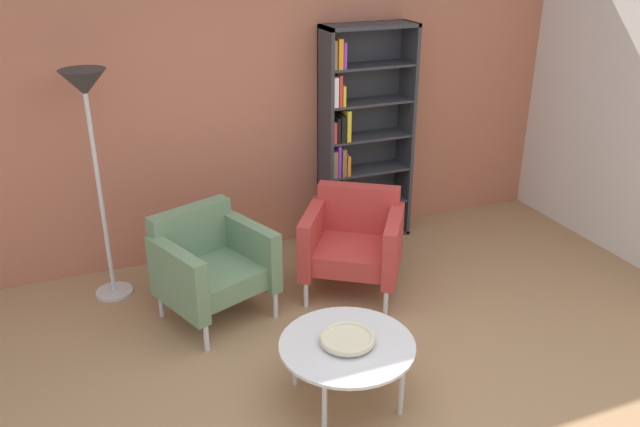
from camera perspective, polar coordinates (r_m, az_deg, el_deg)
name	(u,v)px	position (r m, az deg, el deg)	size (l,w,h in m)	color
ground_plane	(382,413)	(4.00, 5.51, -17.07)	(8.32, 8.32, 0.00)	#9E7751
brick_back_panel	(253,83)	(5.45, -5.92, 11.37)	(6.40, 0.12, 2.90)	#B2664C
bookshelf_tall	(358,138)	(5.68, 3.32, 6.60)	(0.80, 0.30, 1.90)	#333338
coffee_table_low	(347,348)	(3.86, 2.39, -11.69)	(0.80, 0.80, 0.40)	silver
decorative_bowl	(347,338)	(3.83, 2.41, -10.91)	(0.32, 0.32, 0.05)	beige
armchair_spare_guest	(354,240)	(4.99, 2.97, -2.35)	(0.94, 0.93, 0.78)	#B73833
armchair_by_bookshelf	(210,263)	(4.71, -9.63, -4.35)	(0.90, 0.86, 0.78)	slate
floor_lamp_torchiere	(88,112)	(4.81, -19.72, 8.42)	(0.32, 0.32, 1.74)	silver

